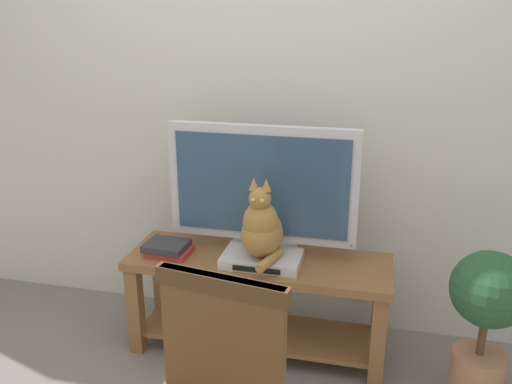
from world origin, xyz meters
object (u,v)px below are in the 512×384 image
at_px(media_box, 262,259).
at_px(book_stack, 168,248).
at_px(cat, 262,228).
at_px(potted_plant, 486,315).
at_px(tv_stand, 258,288).
at_px(tv, 262,188).

bearing_deg(media_box, book_stack, -179.14).
height_order(cat, book_stack, cat).
bearing_deg(potted_plant, tv_stand, 170.98).
bearing_deg(tv, tv_stand, -90.02).
relative_size(tv, potted_plant, 1.27).
xyz_separation_m(tv_stand, potted_plant, (1.07, -0.17, 0.10)).
distance_m(media_box, book_stack, 0.50).
xyz_separation_m(media_box, cat, (0.00, -0.02, 0.17)).
bearing_deg(media_box, cat, -85.34).
xyz_separation_m(tv, book_stack, (-0.47, -0.14, -0.32)).
distance_m(tv_stand, cat, 0.38).
bearing_deg(potted_plant, tv, 166.84).
relative_size(tv_stand, book_stack, 5.73).
height_order(media_box, book_stack, book_stack).
xyz_separation_m(tv_stand, media_box, (0.03, -0.05, 0.20)).
xyz_separation_m(cat, book_stack, (-0.50, 0.01, -0.17)).
xyz_separation_m(tv, potted_plant, (1.07, -0.25, -0.43)).
relative_size(media_box, potted_plant, 0.51).
bearing_deg(cat, potted_plant, -5.82).
distance_m(tv, media_box, 0.35).
distance_m(cat, potted_plant, 1.08).
xyz_separation_m(media_box, book_stack, (-0.50, -0.01, 0.01)).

